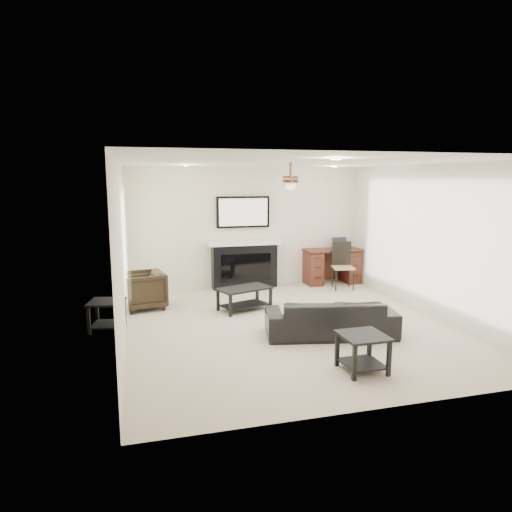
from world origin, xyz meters
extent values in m
plane|color=#B8AD94|center=(0.00, 0.00, 0.00)|extent=(5.50, 5.50, 0.00)
cube|color=white|center=(0.00, 0.00, 2.50)|extent=(5.00, 5.50, 0.04)
cube|color=beige|center=(0.00, 2.75, 1.25)|extent=(5.00, 0.04, 2.50)
cube|color=beige|center=(0.00, -2.75, 1.25)|extent=(5.00, 0.04, 2.50)
cube|color=beige|center=(-2.50, 0.00, 1.25)|extent=(0.04, 5.50, 2.50)
cube|color=beige|center=(2.50, 0.00, 1.25)|extent=(0.04, 5.50, 2.50)
cube|color=silver|center=(2.45, 0.10, 1.23)|extent=(0.04, 5.10, 2.40)
cube|color=#93BC89|center=(-2.46, 1.55, 1.05)|extent=(0.04, 1.80, 2.10)
cylinder|color=#382619|center=(0.00, 0.10, 2.25)|extent=(1.40, 1.40, 0.30)
imported|color=black|center=(0.39, -0.63, 0.27)|extent=(1.97, 1.09, 0.54)
imported|color=black|center=(-2.21, 1.52, 0.33)|extent=(0.84, 0.83, 0.66)
cube|color=black|center=(-0.51, 0.97, 0.20)|extent=(1.01, 0.77, 0.40)
cube|color=black|center=(0.24, -1.88, 0.23)|extent=(0.53, 0.53, 0.45)
cube|color=black|center=(-2.76, 0.47, 0.23)|extent=(0.59, 0.59, 0.45)
cube|color=black|center=(-0.12, 2.58, 0.95)|extent=(1.52, 0.34, 1.91)
cube|color=#361E0D|center=(1.82, 2.50, 0.38)|extent=(1.22, 0.56, 0.76)
cube|color=black|center=(1.82, 1.95, 0.48)|extent=(0.51, 0.52, 0.97)
cube|color=black|center=(2.02, 2.48, 0.88)|extent=(0.33, 0.24, 0.23)
camera|label=1|loc=(-2.31, -6.50, 2.26)|focal=32.00mm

